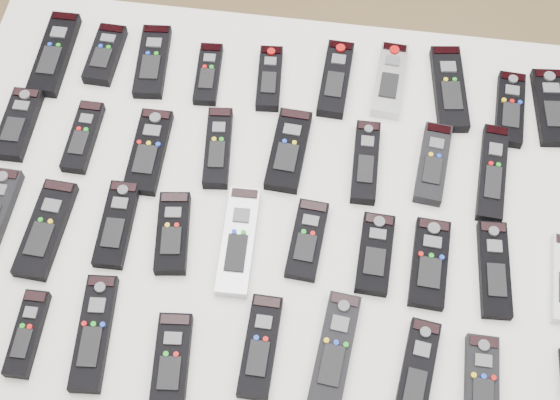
# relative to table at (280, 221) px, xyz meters

# --- Properties ---
(ground) EXTENTS (4.00, 4.00, 0.00)m
(ground) POSITION_rel_table_xyz_m (-0.08, 0.07, -0.72)
(ground) COLOR olive
(ground) RESTS_ON ground
(table) EXTENTS (1.25, 0.88, 0.78)m
(table) POSITION_rel_table_xyz_m (0.00, 0.00, 0.00)
(table) COLOR white
(table) RESTS_ON ground
(remote_0) EXTENTS (0.06, 0.20, 0.02)m
(remote_0) POSITION_rel_table_xyz_m (-0.49, 0.27, 0.07)
(remote_0) COLOR black
(remote_0) RESTS_ON table
(remote_1) EXTENTS (0.06, 0.14, 0.02)m
(remote_1) POSITION_rel_table_xyz_m (-0.39, 0.29, 0.07)
(remote_1) COLOR black
(remote_1) RESTS_ON table
(remote_2) EXTENTS (0.07, 0.18, 0.02)m
(remote_2) POSITION_rel_table_xyz_m (-0.29, 0.28, 0.07)
(remote_2) COLOR black
(remote_2) RESTS_ON table
(remote_3) EXTENTS (0.05, 0.14, 0.02)m
(remote_3) POSITION_rel_table_xyz_m (-0.18, 0.27, 0.07)
(remote_3) COLOR black
(remote_3) RESTS_ON table
(remote_4) EXTENTS (0.06, 0.15, 0.02)m
(remote_4) POSITION_rel_table_xyz_m (-0.06, 0.27, 0.07)
(remote_4) COLOR black
(remote_4) RESTS_ON table
(remote_5) EXTENTS (0.06, 0.17, 0.02)m
(remote_5) POSITION_rel_table_xyz_m (0.07, 0.29, 0.07)
(remote_5) COLOR black
(remote_5) RESTS_ON table
(remote_6) EXTENTS (0.06, 0.17, 0.02)m
(remote_6) POSITION_rel_table_xyz_m (0.17, 0.30, 0.07)
(remote_6) COLOR #B7B7BC
(remote_6) RESTS_ON table
(remote_7) EXTENTS (0.08, 0.20, 0.02)m
(remote_7) POSITION_rel_table_xyz_m (0.29, 0.29, 0.07)
(remote_7) COLOR black
(remote_7) RESTS_ON table
(remote_8) EXTENTS (0.06, 0.17, 0.02)m
(remote_8) POSITION_rel_table_xyz_m (0.41, 0.26, 0.07)
(remote_8) COLOR black
(remote_8) RESTS_ON table
(remote_9) EXTENTS (0.08, 0.17, 0.02)m
(remote_9) POSITION_rel_table_xyz_m (0.49, 0.27, 0.07)
(remote_9) COLOR black
(remote_9) RESTS_ON table
(remote_10) EXTENTS (0.06, 0.15, 0.02)m
(remote_10) POSITION_rel_table_xyz_m (-0.51, 0.10, 0.07)
(remote_10) COLOR black
(remote_10) RESTS_ON table
(remote_11) EXTENTS (0.05, 0.15, 0.02)m
(remote_11) POSITION_rel_table_xyz_m (-0.38, 0.09, 0.07)
(remote_11) COLOR black
(remote_11) RESTS_ON table
(remote_12) EXTENTS (0.06, 0.18, 0.02)m
(remote_12) POSITION_rel_table_xyz_m (-0.25, 0.08, 0.07)
(remote_12) COLOR black
(remote_12) RESTS_ON table
(remote_13) EXTENTS (0.06, 0.17, 0.02)m
(remote_13) POSITION_rel_table_xyz_m (-0.13, 0.10, 0.07)
(remote_13) COLOR black
(remote_13) RESTS_ON table
(remote_14) EXTENTS (0.07, 0.17, 0.02)m
(remote_14) POSITION_rel_table_xyz_m (0.00, 0.11, 0.07)
(remote_14) COLOR black
(remote_14) RESTS_ON table
(remote_15) EXTENTS (0.05, 0.17, 0.02)m
(remote_15) POSITION_rel_table_xyz_m (0.14, 0.10, 0.07)
(remote_15) COLOR black
(remote_15) RESTS_ON table
(remote_16) EXTENTS (0.06, 0.17, 0.02)m
(remote_16) POSITION_rel_table_xyz_m (0.27, 0.12, 0.07)
(remote_16) COLOR black
(remote_16) RESTS_ON table
(remote_17) EXTENTS (0.06, 0.20, 0.02)m
(remote_17) POSITION_rel_table_xyz_m (0.37, 0.11, 0.07)
(remote_17) COLOR black
(remote_17) RESTS_ON table
(remote_19) EXTENTS (0.07, 0.19, 0.02)m
(remote_19) POSITION_rel_table_xyz_m (-0.40, -0.11, 0.07)
(remote_19) COLOR black
(remote_19) RESTS_ON table
(remote_20) EXTENTS (0.06, 0.17, 0.02)m
(remote_20) POSITION_rel_table_xyz_m (-0.28, -0.08, 0.07)
(remote_20) COLOR black
(remote_20) RESTS_ON table
(remote_21) EXTENTS (0.07, 0.16, 0.02)m
(remote_21) POSITION_rel_table_xyz_m (-0.18, -0.09, 0.07)
(remote_21) COLOR black
(remote_21) RESTS_ON table
(remote_22) EXTENTS (0.06, 0.20, 0.02)m
(remote_22) POSITION_rel_table_xyz_m (-0.06, -0.08, 0.07)
(remote_22) COLOR #B7B7BC
(remote_22) RESTS_ON table
(remote_23) EXTENTS (0.06, 0.15, 0.02)m
(remote_23) POSITION_rel_table_xyz_m (0.06, -0.07, 0.07)
(remote_23) COLOR black
(remote_23) RESTS_ON table
(remote_24) EXTENTS (0.06, 0.15, 0.02)m
(remote_24) POSITION_rel_table_xyz_m (0.17, -0.08, 0.07)
(remote_24) COLOR black
(remote_24) RESTS_ON table
(remote_25) EXTENTS (0.07, 0.16, 0.02)m
(remote_25) POSITION_rel_table_xyz_m (0.27, -0.08, 0.07)
(remote_25) COLOR black
(remote_25) RESTS_ON table
(remote_26) EXTENTS (0.06, 0.18, 0.02)m
(remote_26) POSITION_rel_table_xyz_m (0.38, -0.08, 0.07)
(remote_26) COLOR black
(remote_26) RESTS_ON table
(remote_29) EXTENTS (0.04, 0.14, 0.02)m
(remote_29) POSITION_rel_table_xyz_m (-0.37, -0.29, 0.07)
(remote_29) COLOR black
(remote_29) RESTS_ON table
(remote_30) EXTENTS (0.07, 0.20, 0.02)m
(remote_30) POSITION_rel_table_xyz_m (-0.27, -0.28, 0.07)
(remote_30) COLOR black
(remote_30) RESTS_ON table
(remote_31) EXTENTS (0.07, 0.16, 0.02)m
(remote_31) POSITION_rel_table_xyz_m (-0.13, -0.31, 0.07)
(remote_31) COLOR black
(remote_31) RESTS_ON table
(remote_32) EXTENTS (0.05, 0.17, 0.02)m
(remote_32) POSITION_rel_table_xyz_m (0.00, -0.27, 0.07)
(remote_32) COLOR black
(remote_32) RESTS_ON table
(remote_33) EXTENTS (0.07, 0.20, 0.02)m
(remote_33) POSITION_rel_table_xyz_m (0.12, -0.26, 0.07)
(remote_33) COLOR black
(remote_33) RESTS_ON table
(remote_34) EXTENTS (0.07, 0.19, 0.02)m
(remote_34) POSITION_rel_table_xyz_m (0.25, -0.28, 0.07)
(remote_34) COLOR black
(remote_34) RESTS_ON table
(remote_35) EXTENTS (0.05, 0.15, 0.02)m
(remote_35) POSITION_rel_table_xyz_m (0.36, -0.28, 0.07)
(remote_35) COLOR black
(remote_35) RESTS_ON table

